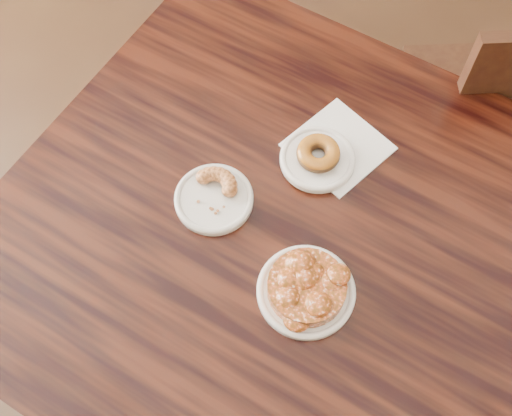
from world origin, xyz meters
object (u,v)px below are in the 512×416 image
(cafe_table, at_px, (271,296))
(glazed_donut, at_px, (318,153))
(apple_fritter, at_px, (307,286))
(cruller_fragment, at_px, (213,194))
(chair_far, at_px, (487,105))

(cafe_table, xyz_separation_m, glazed_donut, (0.03, 0.16, 0.41))
(cafe_table, height_order, apple_fritter, apple_fritter)
(cruller_fragment, bearing_deg, cafe_table, -5.31)
(cafe_table, height_order, glazed_donut, glazed_donut)
(chair_far, relative_size, apple_fritter, 5.00)
(cafe_table, distance_m, apple_fritter, 0.43)
(apple_fritter, bearing_deg, chair_far, 69.72)
(glazed_donut, xyz_separation_m, apple_fritter, (0.06, -0.26, 0.00))
(glazed_donut, xyz_separation_m, cruller_fragment, (-0.16, -0.14, -0.01))
(apple_fritter, height_order, cruller_fragment, apple_fritter)
(apple_fritter, distance_m, cruller_fragment, 0.24)
(chair_far, height_order, apple_fritter, chair_far)
(apple_fritter, bearing_deg, cafe_table, 130.44)
(apple_fritter, relative_size, cruller_fragment, 1.81)
(glazed_donut, height_order, cruller_fragment, glazed_donut)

